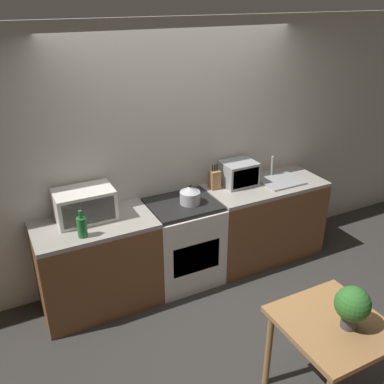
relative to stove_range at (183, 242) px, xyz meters
name	(u,v)px	position (x,y,z in m)	size (l,w,h in m)	color
ground_plane	(225,313)	(0.11, -0.69, -0.45)	(16.00, 16.00, 0.00)	#33302D
wall_back	(177,153)	(0.11, 0.34, 0.85)	(10.00, 0.06, 2.60)	beige
counter_left_run	(98,264)	(-0.90, 0.00, 0.00)	(1.10, 0.62, 0.90)	brown
counter_right_run	(263,220)	(1.01, 0.00, 0.00)	(1.32, 0.62, 0.90)	brown
stove_range	(183,242)	(0.00, 0.00, 0.00)	(0.70, 0.62, 0.90)	silver
kettle	(190,195)	(0.06, -0.04, 0.54)	(0.20, 0.20, 0.21)	#B7B7BC
microwave	(85,205)	(-0.93, 0.12, 0.60)	(0.53, 0.34, 0.29)	silver
bottle	(82,227)	(-1.04, -0.19, 0.55)	(0.08, 0.08, 0.25)	#1E662D
knife_block	(215,179)	(0.45, 0.16, 0.55)	(0.11, 0.10, 0.27)	#9E7042
toaster_oven	(239,173)	(0.73, 0.14, 0.58)	(0.36, 0.30, 0.26)	#999BA0
sink_basin	(279,180)	(1.19, 0.01, 0.47)	(0.44, 0.42, 0.24)	#999BA0
dining_table	(331,335)	(0.27, -1.83, 0.18)	(0.70, 0.73, 0.74)	#9E7042
potted_plant	(352,305)	(0.33, -1.90, 0.48)	(0.24, 0.24, 0.31)	#424247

